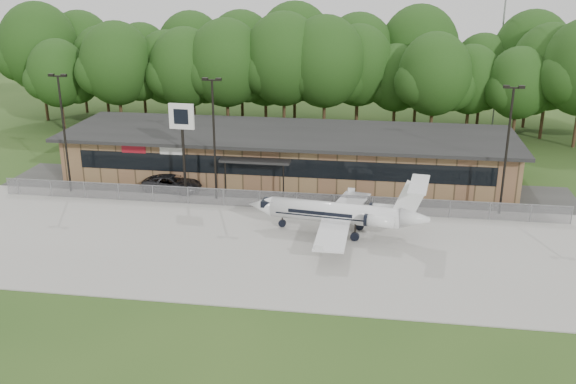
% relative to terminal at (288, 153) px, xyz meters
% --- Properties ---
extents(ground, '(160.00, 160.00, 0.00)m').
position_rel_terminal_xyz_m(ground, '(0.00, -23.94, -2.18)').
color(ground, '#274619').
rests_on(ground, ground).
extents(apron, '(64.00, 18.00, 0.08)m').
position_rel_terminal_xyz_m(apron, '(0.00, -15.94, -2.14)').
color(apron, '#9E9B93').
rests_on(apron, ground).
extents(parking_lot, '(50.00, 9.00, 0.06)m').
position_rel_terminal_xyz_m(parking_lot, '(0.00, -4.44, -2.15)').
color(parking_lot, '#383835').
rests_on(parking_lot, ground).
extents(terminal, '(41.00, 11.65, 4.30)m').
position_rel_terminal_xyz_m(terminal, '(0.00, 0.00, 0.00)').
color(terminal, olive).
rests_on(terminal, ground).
extents(fence, '(46.00, 0.04, 1.52)m').
position_rel_terminal_xyz_m(fence, '(0.00, -8.94, -1.40)').
color(fence, gray).
rests_on(fence, ground).
extents(treeline, '(72.00, 12.00, 15.00)m').
position_rel_terminal_xyz_m(treeline, '(0.00, 18.06, 5.32)').
color(treeline, '#1B3912').
rests_on(treeline, ground).
extents(radio_mast, '(0.20, 0.20, 25.00)m').
position_rel_terminal_xyz_m(radio_mast, '(22.00, 24.06, 10.32)').
color(radio_mast, gray).
rests_on(radio_mast, ground).
extents(light_pole_left, '(1.55, 0.30, 10.23)m').
position_rel_terminal_xyz_m(light_pole_left, '(-18.00, -7.44, 3.80)').
color(light_pole_left, black).
rests_on(light_pole_left, ground).
extents(light_pole_mid, '(1.55, 0.30, 10.23)m').
position_rel_terminal_xyz_m(light_pole_mid, '(-5.00, -7.44, 3.80)').
color(light_pole_mid, black).
rests_on(light_pole_mid, ground).
extents(light_pole_right, '(1.55, 0.30, 10.23)m').
position_rel_terminal_xyz_m(light_pole_right, '(18.00, -7.44, 3.80)').
color(light_pole_right, black).
rests_on(light_pole_right, ground).
extents(business_jet, '(13.47, 12.04, 4.53)m').
position_rel_terminal_xyz_m(business_jet, '(5.89, -13.37, -0.56)').
color(business_jet, silver).
rests_on(business_jet, ground).
extents(suv, '(5.34, 2.85, 1.43)m').
position_rel_terminal_xyz_m(suv, '(-9.29, -5.97, -1.46)').
color(suv, '#2E2E30').
rests_on(suv, ground).
extents(pole_sign, '(2.11, 0.35, 8.02)m').
position_rel_terminal_xyz_m(pole_sign, '(-7.75, -7.14, 3.96)').
color(pole_sign, black).
rests_on(pole_sign, ground).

